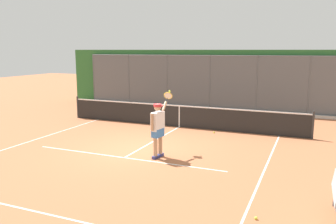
% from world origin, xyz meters
% --- Properties ---
extents(ground_plane, '(60.00, 60.00, 0.00)m').
position_xyz_m(ground_plane, '(0.00, 0.00, 0.00)').
color(ground_plane, '#A8603D').
extents(court_line_markings, '(8.45, 8.76, 0.01)m').
position_xyz_m(court_line_markings, '(0.00, 1.39, 0.00)').
color(court_line_markings, white).
rests_on(court_line_markings, ground).
extents(fence_backdrop, '(18.29, 1.37, 3.33)m').
position_xyz_m(fence_backdrop, '(-0.00, -9.10, 1.65)').
color(fence_backdrop, '#565B60').
rests_on(fence_backdrop, ground).
extents(tennis_net, '(10.86, 0.09, 1.07)m').
position_xyz_m(tennis_net, '(0.00, -3.79, 0.49)').
color(tennis_net, '#2D2D2D').
rests_on(tennis_net, ground).
extents(tennis_player, '(0.33, 1.43, 2.00)m').
position_xyz_m(tennis_player, '(-0.96, 0.56, 1.01)').
color(tennis_player, navy).
rests_on(tennis_player, ground).
extents(tennis_ball_near_baseline, '(0.07, 0.07, 0.07)m').
position_xyz_m(tennis_ball_near_baseline, '(-1.71, -3.26, 0.03)').
color(tennis_ball_near_baseline, '#D6E042').
rests_on(tennis_ball_near_baseline, ground).
extents(tennis_ball_near_net, '(0.07, 0.07, 0.07)m').
position_xyz_m(tennis_ball_near_net, '(-4.44, 3.51, 0.03)').
color(tennis_ball_near_net, '#D6E042').
rests_on(tennis_ball_near_net, ground).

